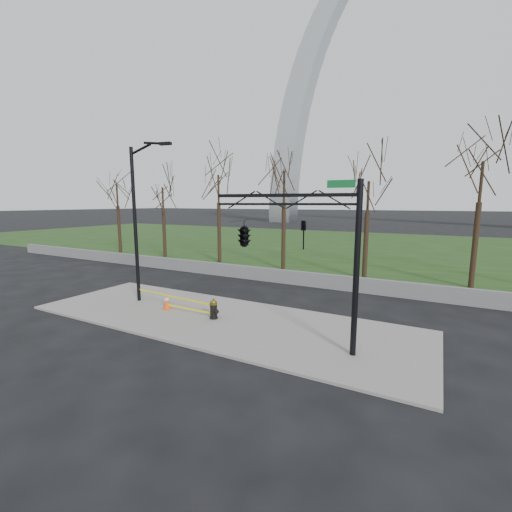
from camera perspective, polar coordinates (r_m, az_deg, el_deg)
The scene contains 11 objects.
ground at distance 15.77m, azimuth -6.56°, elevation -10.58°, with size 500.00×500.00×0.00m, color black.
sidewalk at distance 15.76m, azimuth -6.57°, elevation -10.41°, with size 18.00×6.00×0.10m, color slate.
grass_strip at distance 43.32m, azimuth 16.81°, elevation 1.60°, with size 120.00×40.00×0.06m, color #1A3513.
guardrail at distance 22.42m, azimuth 5.23°, elevation -3.49°, with size 60.00×0.30×0.90m, color #59595B.
gateway_arch at distance 91.71m, azimuth 24.21°, elevation 25.45°, with size 66.00×6.00×65.00m, color #B0B3B8, non-canonical shape.
tree_row at distance 26.42m, azimuth 4.60°, elevation 6.50°, with size 41.82×4.00×8.31m.
fire_hydrant at distance 15.53m, azimuth -7.08°, elevation -8.85°, with size 0.57×0.41×0.93m.
traffic_cone at distance 17.34m, azimuth -14.71°, elevation -7.44°, with size 0.40×0.40×0.71m.
street_light at distance 18.52m, azimuth -19.11°, elevation 6.71°, with size 2.38×0.58×8.21m.
traffic_signal_mast at distance 12.20m, azimuth 1.34°, elevation 3.73°, with size 5.06×2.53×6.00m.
caution_tape at distance 16.96m, azimuth -12.84°, elevation -7.32°, with size 5.19×0.48×0.47m.
Camera 1 is at (8.60, -12.14, 5.24)m, focal length 23.90 mm.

